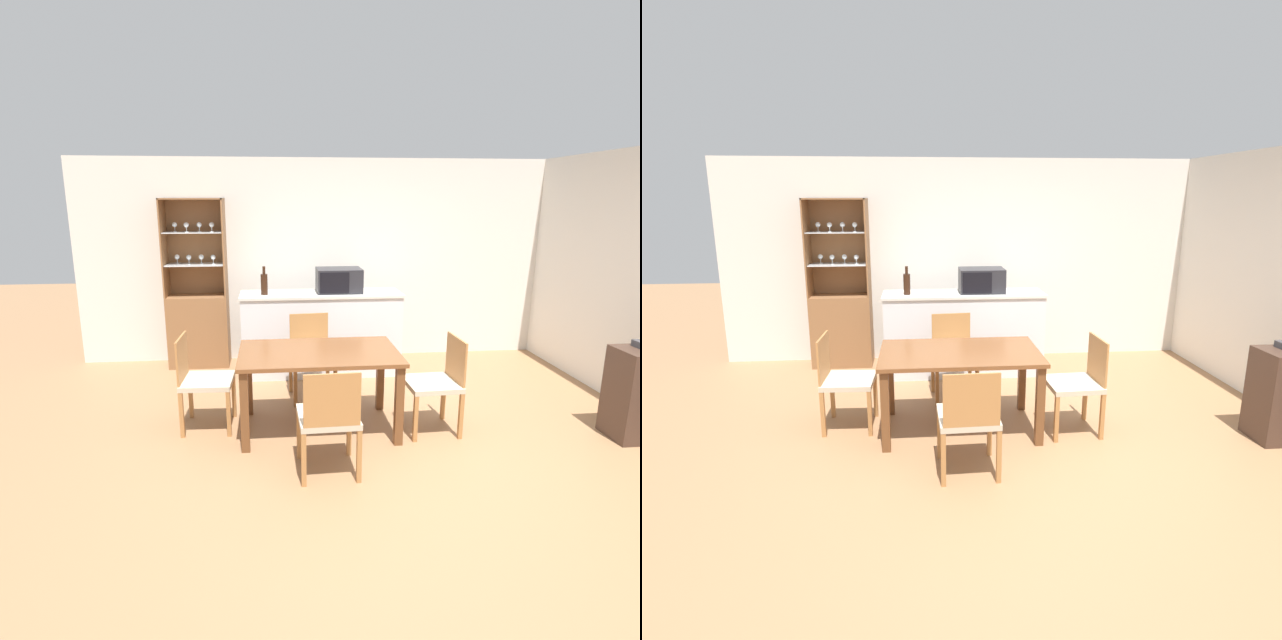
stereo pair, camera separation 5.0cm
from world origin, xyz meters
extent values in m
plane|color=#936B47|center=(0.00, 0.00, 0.00)|extent=(18.00, 18.00, 0.00)
cube|color=silver|center=(0.00, 2.63, 1.27)|extent=(6.80, 0.06, 2.55)
cube|color=silver|center=(-0.41, 1.95, 0.48)|extent=(1.86, 0.50, 0.95)
cube|color=beige|center=(-0.41, 1.95, 0.97)|extent=(1.89, 0.53, 0.03)
cube|color=brown|center=(-1.90, 2.40, 0.45)|extent=(0.74, 0.40, 0.89)
cube|color=brown|center=(-1.90, 2.59, 1.48)|extent=(0.74, 0.02, 1.17)
cube|color=brown|center=(-2.26, 2.40, 1.48)|extent=(0.02, 0.40, 1.17)
cube|color=brown|center=(-1.54, 2.40, 1.48)|extent=(0.02, 0.40, 1.17)
cube|color=brown|center=(-1.90, 2.40, 2.06)|extent=(0.74, 0.40, 0.02)
cube|color=white|center=(-1.90, 2.40, 1.28)|extent=(0.69, 0.35, 0.01)
cube|color=white|center=(-1.90, 2.40, 1.67)|extent=(0.69, 0.35, 0.01)
cylinder|color=white|center=(-2.12, 2.44, 1.29)|extent=(0.04, 0.04, 0.01)
cylinder|color=white|center=(-2.12, 2.44, 1.32)|extent=(0.01, 0.01, 0.06)
sphere|color=white|center=(-2.12, 2.44, 1.37)|extent=(0.06, 0.06, 0.06)
cylinder|color=white|center=(-2.12, 2.42, 1.67)|extent=(0.04, 0.04, 0.01)
cylinder|color=white|center=(-2.12, 2.42, 1.70)|extent=(0.01, 0.01, 0.06)
sphere|color=white|center=(-2.12, 2.42, 1.76)|extent=(0.06, 0.06, 0.06)
cylinder|color=white|center=(-1.97, 2.40, 1.29)|extent=(0.04, 0.04, 0.01)
cylinder|color=white|center=(-1.97, 2.40, 1.32)|extent=(0.01, 0.01, 0.06)
sphere|color=white|center=(-1.97, 2.40, 1.37)|extent=(0.06, 0.06, 0.06)
cylinder|color=white|center=(-1.97, 2.36, 1.67)|extent=(0.04, 0.04, 0.01)
cylinder|color=white|center=(-1.97, 2.36, 1.70)|extent=(0.01, 0.01, 0.06)
sphere|color=white|center=(-1.97, 2.36, 1.76)|extent=(0.06, 0.06, 0.06)
cylinder|color=white|center=(-1.83, 2.41, 1.29)|extent=(0.04, 0.04, 0.01)
cylinder|color=white|center=(-1.83, 2.41, 1.32)|extent=(0.01, 0.01, 0.06)
sphere|color=white|center=(-1.83, 2.41, 1.37)|extent=(0.06, 0.06, 0.06)
cylinder|color=white|center=(-1.83, 2.39, 1.67)|extent=(0.04, 0.04, 0.01)
cylinder|color=white|center=(-1.83, 2.39, 1.70)|extent=(0.01, 0.01, 0.06)
sphere|color=white|center=(-1.83, 2.39, 1.76)|extent=(0.06, 0.06, 0.06)
cylinder|color=white|center=(-1.68, 2.37, 1.29)|extent=(0.04, 0.04, 0.01)
cylinder|color=white|center=(-1.68, 2.37, 1.32)|extent=(0.01, 0.01, 0.06)
sphere|color=white|center=(-1.68, 2.37, 1.37)|extent=(0.06, 0.06, 0.06)
cylinder|color=white|center=(-1.68, 2.37, 1.67)|extent=(0.04, 0.04, 0.01)
cylinder|color=white|center=(-1.68, 2.37, 1.70)|extent=(0.01, 0.01, 0.06)
sphere|color=white|center=(-1.68, 2.37, 1.76)|extent=(0.06, 0.06, 0.06)
cube|color=brown|center=(-0.58, 0.44, 0.72)|extent=(1.42, 0.87, 0.03)
cube|color=brown|center=(-1.23, 0.07, 0.35)|extent=(0.07, 0.07, 0.71)
cube|color=brown|center=(0.07, 0.07, 0.35)|extent=(0.07, 0.07, 0.71)
cube|color=brown|center=(-1.23, 0.82, 0.35)|extent=(0.07, 0.07, 0.71)
cube|color=brown|center=(0.07, 0.82, 0.35)|extent=(0.07, 0.07, 0.71)
cube|color=#C1B299|center=(-1.58, 0.57, 0.45)|extent=(0.47, 0.47, 0.05)
cube|color=#A8703D|center=(-1.80, 0.58, 0.67)|extent=(0.04, 0.41, 0.40)
cube|color=#A8703D|center=(-1.37, 0.77, 0.21)|extent=(0.04, 0.04, 0.42)
cube|color=#A8703D|center=(-1.38, 0.36, 0.21)|extent=(0.04, 0.04, 0.42)
cube|color=#A8703D|center=(-1.78, 0.79, 0.21)|extent=(0.04, 0.04, 0.42)
cube|color=#A8703D|center=(-1.79, 0.38, 0.21)|extent=(0.04, 0.04, 0.42)
cube|color=#C1B299|center=(-0.58, 1.17, 0.45)|extent=(0.48, 0.48, 0.05)
cube|color=#A8703D|center=(-0.59, 1.39, 0.67)|extent=(0.41, 0.05, 0.40)
cube|color=#A8703D|center=(-0.36, 0.98, 0.21)|extent=(0.04, 0.04, 0.42)
cube|color=#A8703D|center=(-0.77, 0.95, 0.21)|extent=(0.04, 0.04, 0.42)
cube|color=#A8703D|center=(-0.39, 1.39, 0.21)|extent=(0.04, 0.04, 0.42)
cube|color=#A8703D|center=(-0.80, 1.36, 0.21)|extent=(0.04, 0.04, 0.42)
cube|color=#C1B299|center=(-0.58, -0.29, 0.45)|extent=(0.46, 0.46, 0.05)
cube|color=#A8703D|center=(-0.57, -0.50, 0.67)|extent=(0.41, 0.03, 0.40)
cube|color=#A8703D|center=(-0.79, -0.09, 0.21)|extent=(0.04, 0.04, 0.42)
cube|color=#A8703D|center=(-0.38, -0.08, 0.21)|extent=(0.04, 0.04, 0.42)
cube|color=#A8703D|center=(-0.78, -0.50, 0.21)|extent=(0.04, 0.04, 0.42)
cube|color=#A8703D|center=(-0.37, -0.49, 0.21)|extent=(0.04, 0.04, 0.42)
cube|color=#C1B299|center=(0.43, 0.31, 0.45)|extent=(0.47, 0.47, 0.05)
cube|color=#A8703D|center=(0.64, 0.32, 0.67)|extent=(0.03, 0.41, 0.40)
cube|color=#A8703D|center=(0.23, 0.10, 0.21)|extent=(0.04, 0.04, 0.42)
cube|color=#A8703D|center=(0.21, 0.51, 0.21)|extent=(0.04, 0.04, 0.42)
cube|color=#A8703D|center=(0.64, 0.11, 0.21)|extent=(0.04, 0.04, 0.42)
cube|color=#A8703D|center=(0.62, 0.52, 0.21)|extent=(0.04, 0.04, 0.42)
cube|color=#232328|center=(-0.19, 1.99, 1.12)|extent=(0.52, 0.38, 0.28)
cube|color=black|center=(-0.27, 1.79, 1.12)|extent=(0.34, 0.01, 0.24)
cylinder|color=black|center=(-1.07, 1.89, 1.10)|extent=(0.08, 0.08, 0.24)
cylinder|color=black|center=(-1.07, 1.89, 1.27)|extent=(0.03, 0.03, 0.09)
camera|label=1|loc=(-0.98, -3.77, 2.06)|focal=28.00mm
camera|label=2|loc=(-0.93, -3.78, 2.06)|focal=28.00mm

